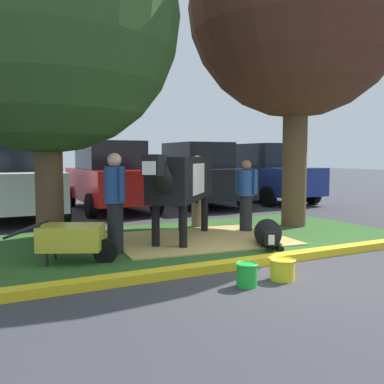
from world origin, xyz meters
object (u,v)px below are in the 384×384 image
Objects in this scene: bucket_green at (247,274)px; sedan_silver at (18,180)px; hatchback_white at (197,175)px; person_visitor_near at (246,194)px; bucket_yellow at (282,269)px; sedan_red at (110,177)px; cow_holstein at (181,179)px; calf_lying at (268,233)px; person_handler at (115,200)px; shade_tree_left at (45,18)px; shade_tree_right at (297,8)px; person_visitor_far at (197,189)px; wheelbarrow at (73,238)px; sedan_blue at (266,173)px.

sedan_silver is (-1.73, 7.72, 0.83)m from bucket_green.
hatchback_white is (5.48, 0.47, 0.00)m from sedan_silver.
sedan_silver is (-3.93, 4.52, 0.18)m from person_visitor_near.
hatchback_white reaches higher than bucket_yellow.
bucket_green is 8.31m from sedan_red.
cow_holstein reaches higher than calf_lying.
hatchback_white reaches higher than cow_holstein.
person_handler is 2.74m from bucket_green.
shade_tree_left is 5.43m from bucket_yellow.
shade_tree_left is 4.96m from person_visitor_near.
shade_tree_right is 4.49× the size of person_visitor_far.
person_visitor_near is 1.20m from person_visitor_far.
bucket_green is 0.06× the size of hatchback_white.
sedan_silver is at bearing -168.91° from sedan_red.
shade_tree_left is at bearing 96.15° from wheelbarrow.
sedan_blue is (5.92, 8.18, 0.84)m from bucket_yellow.
calf_lying is at bearing -6.15° from wheelbarrow.
shade_tree_left is 3.88× the size of wheelbarrow.
calf_lying is at bearing -107.77° from hatchback_white.
person_handler is 0.37× the size of hatchback_white.
shade_tree_left is 5.27m from sedan_silver.
cow_holstein is 1.61× the size of person_visitor_far.
bucket_yellow is (-3.03, -3.32, -4.66)m from shade_tree_right.
hatchback_white reaches higher than bucket_green.
sedan_red is at bearing 97.45° from calf_lying.
calf_lying is 6.53m from sedan_red.
person_visitor_near is at bearing -1.28° from shade_tree_left.
person_visitor_near is (1.62, 0.21, -0.36)m from cow_holstein.
sedan_blue is at bearing 36.75° from wheelbarrow.
person_visitor_far is 6.29m from sedan_blue.
sedan_red is (-0.84, 6.43, 0.75)m from calf_lying.
shade_tree_left is 3.17m from person_handler.
cow_holstein is at bearing 18.80° from person_handler.
person_visitor_near is (-1.41, -0.15, -4.00)m from shade_tree_right.
person_visitor_far is at bearing 91.96° from calf_lying.
hatchback_white is (2.05, 6.39, 0.75)m from calf_lying.
shade_tree_left is at bearing 172.67° from cow_holstein.
shade_tree_right reaches higher than hatchback_white.
shade_tree_right is 4.77× the size of person_visitor_near.
sedan_red is (0.28, 5.24, -0.18)m from cow_holstein.
calf_lying is 6.76m from hatchback_white.
shade_tree_right is 1.62× the size of hatchback_white.
person_handler is at bearing -169.25° from shade_tree_right.
hatchback_white is (4.60, 5.69, 0.10)m from person_handler.
shade_tree_right is 24.95× the size of bucket_green.
person_visitor_far is at bearing -140.95° from sedan_blue.
person_visitor_near is at bearing 15.36° from wheelbarrow.
person_handler is at bearing -41.62° from shade_tree_left.
sedan_blue is at bearing -0.22° from sedan_red.
hatchback_white is at bearing 41.81° from shade_tree_left.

